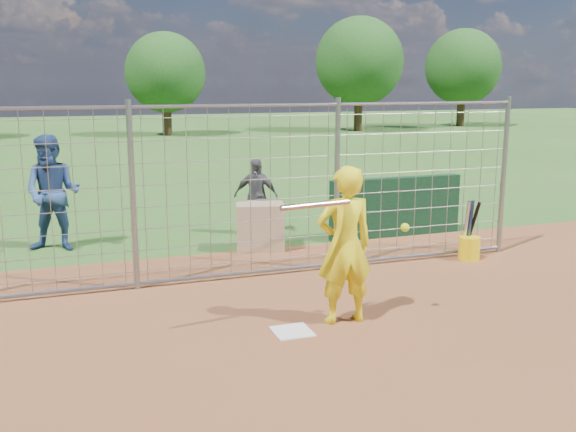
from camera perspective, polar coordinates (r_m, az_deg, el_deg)
name	(u,v)px	position (r m, az deg, el deg)	size (l,w,h in m)	color
ground	(286,326)	(7.66, -0.14, -9.77)	(100.00, 100.00, 0.00)	#2D591E
home_plate	(292,332)	(7.49, 0.37, -10.23)	(0.43, 0.43, 0.02)	silver
dugout_wall	(396,207)	(12.03, 9.55, 0.80)	(2.60, 0.20, 1.10)	#11381E
batter	(345,246)	(7.54, 5.05, -2.63)	(0.69, 0.45, 1.89)	#FFF016
bystander_a	(53,193)	(11.49, -20.17, 1.91)	(0.96, 0.75, 1.97)	navy
bystander_b	(256,196)	(12.01, -2.87, 1.76)	(0.85, 0.35, 1.45)	#4E4E53
equipment_bin	(260,227)	(10.95, -2.49, -0.95)	(0.80, 0.55, 0.80)	tan
equipment_in_play	(338,211)	(7.18, 4.50, 0.48)	(1.65, 0.21, 0.44)	silver
bucket_with_bats	(469,245)	(10.75, 15.81, -2.48)	(0.34, 0.39, 0.98)	yellow
backstop_fence	(240,194)	(9.17, -4.26, 1.99)	(9.08, 0.08, 2.60)	gray
tree_line	(167,64)	(35.29, -10.71, 13.10)	(44.66, 6.72, 6.48)	#3F2B19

